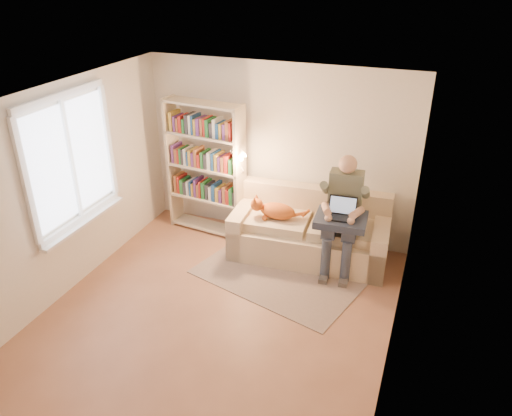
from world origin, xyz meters
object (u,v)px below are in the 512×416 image
at_px(laptop, 345,212).
at_px(person, 343,208).
at_px(bookshelf, 205,162).
at_px(sofa, 310,234).
at_px(cat, 272,210).

bearing_deg(laptop, person, 106.21).
height_order(person, bookshelf, bookshelf).
distance_m(sofa, laptop, 0.81).
bearing_deg(sofa, cat, -165.25).
height_order(sofa, laptop, laptop).
relative_size(person, bookshelf, 0.77).
distance_m(sofa, bookshelf, 1.87).
distance_m(cat, laptop, 1.05).
height_order(sofa, bookshelf, bookshelf).
bearing_deg(sofa, person, -19.73).
height_order(person, laptop, person).
bearing_deg(laptop, bookshelf, 164.94).
relative_size(cat, bookshelf, 0.37).
bearing_deg(bookshelf, laptop, -4.78).
distance_m(laptop, bookshelf, 2.25).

